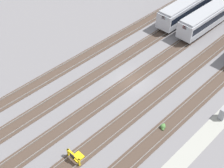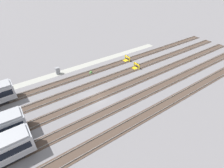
# 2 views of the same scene
# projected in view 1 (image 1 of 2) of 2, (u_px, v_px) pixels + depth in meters

# --- Properties ---
(ground_plane) EXTENTS (400.00, 400.00, 0.00)m
(ground_plane) POSITION_uv_depth(u_px,v_px,m) (130.00, 81.00, 43.45)
(ground_plane) COLOR slate
(service_walkway) EXTENTS (54.00, 2.00, 0.01)m
(service_walkway) POSITION_uv_depth(u_px,v_px,m) (209.00, 131.00, 36.88)
(service_walkway) COLOR #9E9E93
(service_walkway) RESTS_ON ground
(rail_track_nearest) EXTENTS (90.00, 2.23, 0.21)m
(rail_track_nearest) POSITION_uv_depth(u_px,v_px,m) (182.00, 114.00, 38.89)
(rail_track_nearest) COLOR #47382D
(rail_track_nearest) RESTS_ON ground
(rail_track_near_inner) EXTENTS (90.00, 2.23, 0.21)m
(rail_track_near_inner) POSITION_uv_depth(u_px,v_px,m) (155.00, 96.00, 41.15)
(rail_track_near_inner) COLOR #47382D
(rail_track_near_inner) RESTS_ON ground
(rail_track_middle) EXTENTS (90.00, 2.24, 0.21)m
(rail_track_middle) POSITION_uv_depth(u_px,v_px,m) (130.00, 81.00, 43.42)
(rail_track_middle) COLOR #47382D
(rail_track_middle) RESTS_ON ground
(rail_track_far_inner) EXTENTS (90.00, 2.23, 0.21)m
(rail_track_far_inner) POSITION_uv_depth(u_px,v_px,m) (108.00, 67.00, 45.68)
(rail_track_far_inner) COLOR #47382D
(rail_track_far_inner) RESTS_ON ground
(rail_track_farthest) EXTENTS (90.00, 2.23, 0.21)m
(rail_track_farthest) POSITION_uv_depth(u_px,v_px,m) (88.00, 54.00, 47.94)
(rail_track_farthest) COLOR #47382D
(rail_track_farthest) RESTS_ON ground
(subway_car_front_row_leftmost) EXTENTS (18.02, 2.96, 3.70)m
(subway_car_front_row_leftmost) POSITION_uv_depth(u_px,v_px,m) (194.00, 4.00, 55.49)
(subway_car_front_row_leftmost) COLOR #ADAFB7
(subway_car_front_row_leftmost) RESTS_ON ground
(subway_car_front_row_left_inner) EXTENTS (18.05, 3.14, 3.70)m
(subway_car_front_row_left_inner) POSITION_uv_depth(u_px,v_px,m) (215.00, 13.00, 53.25)
(subway_car_front_row_left_inner) COLOR #ADAFB7
(subway_car_front_row_left_inner) RESTS_ON ground
(bumper_stop_near_inner_track) EXTENTS (1.35, 2.00, 1.22)m
(bumper_stop_near_inner_track) POSITION_uv_depth(u_px,v_px,m) (75.00, 156.00, 33.70)
(bumper_stop_near_inner_track) COLOR gold
(bumper_stop_near_inner_track) RESTS_ON ground
(electrical_cabinet) EXTENTS (0.90, 0.73, 1.60)m
(electrical_cabinet) POSITION_uv_depth(u_px,v_px,m) (223.00, 114.00, 37.88)
(electrical_cabinet) COLOR gray
(electrical_cabinet) RESTS_ON ground
(weed_clump) EXTENTS (0.92, 0.70, 0.64)m
(weed_clump) POSITION_uv_depth(u_px,v_px,m) (163.00, 127.00, 37.11)
(weed_clump) COLOR #4C7F3D
(weed_clump) RESTS_ON ground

